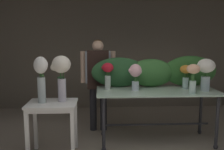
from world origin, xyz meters
name	(u,v)px	position (x,y,z in m)	size (l,w,h in m)	color
ground_plane	(121,134)	(0.00, 1.80, 0.00)	(7.94, 7.94, 0.00)	gray
wall_back	(115,48)	(0.00, 3.61, 1.41)	(5.90, 0.12, 2.83)	#706656
display_table_glass	(157,99)	(0.52, 1.47, 0.70)	(1.88, 0.82, 0.85)	silver
side_table_white	(52,111)	(-1.03, 1.08, 0.65)	(0.67, 0.53, 0.77)	white
florist	(98,75)	(-0.40, 2.05, 1.00)	(0.61, 0.24, 1.62)	#232328
foliage_backdrop	(154,72)	(0.53, 1.76, 1.09)	(2.08, 0.32, 0.51)	#28562D
vase_blush_peonies	(135,74)	(0.18, 1.47, 1.10)	(0.21, 0.19, 0.41)	silver
vase_crimson_lilies	(108,73)	(-0.24, 1.57, 1.11)	(0.19, 0.18, 0.42)	silver
vase_peach_roses	(193,75)	(0.98, 1.19, 1.12)	(0.19, 0.19, 0.44)	silver
vase_sunset_carnations	(186,74)	(1.01, 1.58, 1.08)	(0.20, 0.19, 0.38)	silver
vase_ivory_hydrangea	(206,71)	(1.25, 1.38, 1.16)	(0.28, 0.27, 0.49)	silver
vase_white_roses_tall	(41,76)	(-1.16, 1.08, 1.14)	(0.19, 0.19, 0.64)	silver
vase_cream_lisianthus_tall	(61,71)	(-0.90, 1.13, 1.19)	(0.28, 0.26, 0.64)	silver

